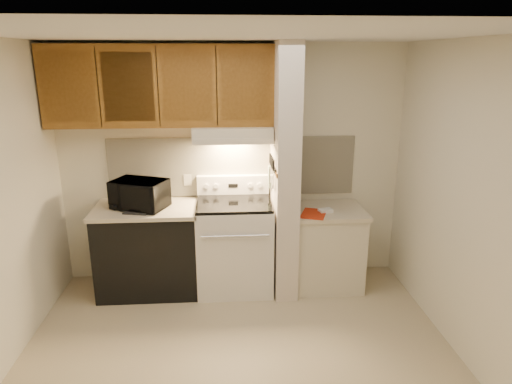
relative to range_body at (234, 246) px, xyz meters
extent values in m
plane|color=tan|center=(0.00, -1.16, -0.46)|extent=(3.60, 3.60, 0.00)
plane|color=white|center=(0.00, -1.16, 2.04)|extent=(3.60, 3.60, 0.00)
cube|color=beige|center=(0.00, 0.34, 0.79)|extent=(3.60, 2.50, 0.02)
cube|color=beige|center=(1.80, -1.16, 0.79)|extent=(0.02, 3.00, 2.50)
cube|color=#EFE7C9|center=(0.00, 0.33, 0.78)|extent=(2.60, 0.02, 0.63)
cube|color=silver|center=(0.00, 0.00, 0.00)|extent=(0.76, 0.65, 0.92)
cube|color=black|center=(0.00, -0.32, 0.04)|extent=(0.50, 0.01, 0.30)
cylinder|color=silver|center=(0.00, -0.35, 0.26)|extent=(0.65, 0.02, 0.02)
cube|color=black|center=(0.00, 0.00, 0.48)|extent=(0.74, 0.64, 0.03)
cube|color=silver|center=(0.00, 0.28, 0.59)|extent=(0.76, 0.08, 0.20)
cube|color=black|center=(0.00, 0.24, 0.59)|extent=(0.10, 0.01, 0.04)
cylinder|color=silver|center=(-0.28, 0.24, 0.59)|extent=(0.05, 0.02, 0.05)
cylinder|color=silver|center=(-0.18, 0.24, 0.59)|extent=(0.05, 0.02, 0.05)
cylinder|color=silver|center=(0.18, 0.24, 0.59)|extent=(0.05, 0.02, 0.05)
cylinder|color=silver|center=(0.28, 0.24, 0.59)|extent=(0.05, 0.02, 0.05)
cube|color=black|center=(-0.88, 0.01, -0.03)|extent=(1.00, 0.63, 0.87)
cube|color=beige|center=(-0.88, 0.01, 0.43)|extent=(1.04, 0.67, 0.04)
cube|color=black|center=(-0.95, -0.19, 0.46)|extent=(0.24, 0.12, 0.02)
cylinder|color=#285C62|center=(-0.83, 0.23, 0.51)|extent=(0.10, 0.10, 0.11)
cube|color=beige|center=(-0.48, 0.32, 0.64)|extent=(0.08, 0.01, 0.12)
imported|color=black|center=(-0.93, -0.01, 0.59)|extent=(0.61, 0.51, 0.28)
cube|color=beige|center=(0.51, -0.01, 0.79)|extent=(0.22, 0.70, 2.50)
cube|color=brown|center=(0.39, -0.01, 0.84)|extent=(0.01, 0.70, 0.04)
cube|color=black|center=(0.39, -0.06, 0.86)|extent=(0.02, 0.42, 0.04)
cube|color=silver|center=(0.38, -0.20, 0.76)|extent=(0.01, 0.03, 0.16)
cylinder|color=black|center=(0.38, -0.21, 0.91)|extent=(0.02, 0.02, 0.10)
cube|color=silver|center=(0.38, -0.13, 0.75)|extent=(0.01, 0.04, 0.18)
cylinder|color=black|center=(0.38, -0.13, 0.91)|extent=(0.02, 0.02, 0.10)
cube|color=silver|center=(0.38, -0.07, 0.74)|extent=(0.01, 0.04, 0.20)
cylinder|color=black|center=(0.38, -0.07, 0.91)|extent=(0.02, 0.02, 0.10)
cube|color=silver|center=(0.38, 0.02, 0.76)|extent=(0.01, 0.04, 0.16)
cylinder|color=black|center=(0.38, 0.02, 0.91)|extent=(0.02, 0.02, 0.10)
cube|color=silver|center=(0.38, 0.09, 0.75)|extent=(0.01, 0.04, 0.18)
cylinder|color=black|center=(0.38, 0.11, 0.91)|extent=(0.02, 0.02, 0.10)
cube|color=gray|center=(0.38, 0.17, 0.70)|extent=(0.03, 0.09, 0.23)
cube|color=beige|center=(0.97, -0.01, -0.06)|extent=(0.70, 0.60, 0.81)
cube|color=beige|center=(0.97, -0.01, 0.37)|extent=(0.74, 0.64, 0.04)
cube|color=#B62A0F|center=(0.79, -0.16, 0.40)|extent=(0.32, 0.37, 0.01)
cube|color=white|center=(0.92, -0.11, 0.41)|extent=(0.15, 0.12, 0.04)
cube|color=beige|center=(0.00, 0.12, 1.17)|extent=(0.78, 0.44, 0.15)
cube|color=beige|center=(0.00, -0.08, 1.12)|extent=(0.78, 0.04, 0.06)
cube|color=brown|center=(-0.69, 0.17, 1.62)|extent=(2.18, 0.33, 0.77)
cube|color=brown|center=(-1.51, 0.01, 1.62)|extent=(0.46, 0.01, 0.63)
cube|color=black|center=(-1.23, 0.01, 1.62)|extent=(0.01, 0.01, 0.73)
cube|color=brown|center=(-0.96, 0.01, 1.62)|extent=(0.46, 0.01, 0.63)
cube|color=black|center=(-0.69, 0.01, 1.62)|extent=(0.01, 0.01, 0.73)
cube|color=brown|center=(-0.42, 0.01, 1.62)|extent=(0.46, 0.01, 0.63)
cube|color=black|center=(-0.14, 0.01, 1.62)|extent=(0.01, 0.01, 0.73)
cube|color=brown|center=(0.13, 0.01, 1.62)|extent=(0.46, 0.01, 0.63)
camera|label=1|loc=(-0.09, -4.38, 1.90)|focal=32.00mm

